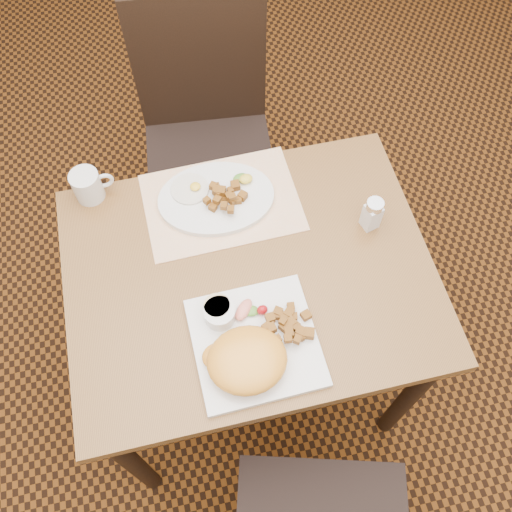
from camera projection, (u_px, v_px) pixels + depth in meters
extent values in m
plane|color=black|center=(252.00, 367.00, 2.05)|extent=(8.00, 8.00, 0.00)
cube|color=brown|center=(250.00, 275.00, 1.41)|extent=(0.90, 0.70, 0.03)
cylinder|color=black|center=(133.00, 463.00, 1.55)|extent=(0.05, 0.05, 0.71)
cylinder|color=black|center=(409.00, 396.00, 1.64)|extent=(0.05, 0.05, 0.71)
cylinder|color=black|center=(109.00, 272.00, 1.84)|extent=(0.05, 0.05, 0.71)
cylinder|color=black|center=(346.00, 225.00, 1.93)|extent=(0.05, 0.05, 0.71)
cylinder|color=black|center=(252.00, 482.00, 1.67)|extent=(0.04, 0.04, 0.42)
cylinder|color=black|center=(375.00, 488.00, 1.66)|extent=(0.04, 0.04, 0.42)
cube|color=black|center=(211.00, 165.00, 1.93)|extent=(0.46, 0.46, 0.05)
cylinder|color=black|center=(256.00, 162.00, 2.24)|extent=(0.04, 0.04, 0.42)
cylinder|color=black|center=(269.00, 240.00, 2.06)|extent=(0.04, 0.04, 0.42)
cylinder|color=black|center=(165.00, 171.00, 2.21)|extent=(0.04, 0.04, 0.42)
cylinder|color=black|center=(170.00, 251.00, 2.04)|extent=(0.04, 0.04, 0.42)
cube|color=black|center=(199.00, 61.00, 1.79)|extent=(0.42, 0.08, 0.50)
cube|color=white|center=(222.00, 202.00, 1.49)|extent=(0.41, 0.29, 0.00)
cube|color=silver|center=(255.00, 342.00, 1.30)|extent=(0.29, 0.29, 0.02)
ellipsoid|color=#FAA830|center=(247.00, 360.00, 1.24)|extent=(0.18, 0.16, 0.07)
ellipsoid|color=#FAA830|center=(260.00, 369.00, 1.25)|extent=(0.07, 0.06, 0.02)
ellipsoid|color=#FAA830|center=(218.00, 356.00, 1.26)|extent=(0.07, 0.06, 0.02)
cylinder|color=silver|center=(220.00, 314.00, 1.30)|extent=(0.07, 0.07, 0.04)
cylinder|color=beige|center=(217.00, 305.00, 1.30)|extent=(0.06, 0.06, 0.01)
ellipsoid|color=#387223|center=(251.00, 311.00, 1.32)|extent=(0.05, 0.04, 0.01)
ellipsoid|color=red|center=(262.00, 310.00, 1.32)|extent=(0.03, 0.03, 0.03)
ellipsoid|color=#F28C72|center=(244.00, 310.00, 1.32)|extent=(0.06, 0.07, 0.02)
cylinder|color=white|center=(190.00, 189.00, 1.49)|extent=(0.10, 0.10, 0.01)
ellipsoid|color=yellow|center=(195.00, 186.00, 1.48)|extent=(0.03, 0.03, 0.01)
ellipsoid|color=#387223|center=(240.00, 178.00, 1.50)|extent=(0.05, 0.04, 0.01)
ellipsoid|color=yellow|center=(246.00, 179.00, 1.50)|extent=(0.04, 0.04, 0.02)
cube|color=white|center=(371.00, 216.00, 1.43)|extent=(0.05, 0.05, 0.08)
cylinder|color=silver|center=(375.00, 205.00, 1.38)|extent=(0.05, 0.05, 0.02)
cylinder|color=silver|center=(87.00, 186.00, 1.47)|extent=(0.08, 0.08, 0.09)
torus|color=silver|center=(104.00, 181.00, 1.47)|extent=(0.05, 0.02, 0.05)
cube|color=#8B5416|center=(299.00, 337.00, 1.29)|extent=(0.02, 0.02, 0.02)
cube|color=#8B5416|center=(268.00, 328.00, 1.28)|extent=(0.03, 0.03, 0.02)
cube|color=#8B5416|center=(288.00, 326.00, 1.30)|extent=(0.03, 0.03, 0.02)
cube|color=#8B5416|center=(288.00, 338.00, 1.27)|extent=(0.02, 0.02, 0.02)
cube|color=#8B5416|center=(283.00, 317.00, 1.31)|extent=(0.02, 0.02, 0.02)
cube|color=#8B5416|center=(294.00, 325.00, 1.30)|extent=(0.03, 0.03, 0.02)
cube|color=#8B5416|center=(277.00, 339.00, 1.27)|extent=(0.02, 0.02, 0.02)
cube|color=#8B5416|center=(290.00, 326.00, 1.30)|extent=(0.02, 0.02, 0.02)
cube|color=#8B5416|center=(289.00, 313.00, 1.32)|extent=(0.03, 0.03, 0.02)
cube|color=#8B5416|center=(297.00, 339.00, 1.27)|extent=(0.02, 0.02, 0.02)
cube|color=#8B5416|center=(294.00, 317.00, 1.31)|extent=(0.02, 0.02, 0.01)
cube|color=#8B5416|center=(289.00, 327.00, 1.30)|extent=(0.02, 0.02, 0.02)
cube|color=#8B5416|center=(287.00, 319.00, 1.31)|extent=(0.03, 0.03, 0.02)
cube|color=#8B5416|center=(284.00, 327.00, 1.30)|extent=(0.03, 0.03, 0.02)
cube|color=#8B5416|center=(278.00, 312.00, 1.32)|extent=(0.03, 0.03, 0.02)
cube|color=#8B5416|center=(283.00, 321.00, 1.29)|extent=(0.02, 0.02, 0.01)
cube|color=#8B5416|center=(301.00, 332.00, 1.29)|extent=(0.03, 0.03, 0.02)
cube|color=#8B5416|center=(287.00, 326.00, 1.30)|extent=(0.02, 0.02, 0.02)
cube|color=#8B5416|center=(278.00, 315.00, 1.31)|extent=(0.02, 0.02, 0.02)
cube|color=#8B5416|center=(289.00, 333.00, 1.29)|extent=(0.02, 0.02, 0.02)
cube|color=#8B5416|center=(270.00, 318.00, 1.29)|extent=(0.02, 0.02, 0.02)
cube|color=#8B5416|center=(291.00, 307.00, 1.33)|extent=(0.02, 0.02, 0.01)
cube|color=#8B5416|center=(291.00, 323.00, 1.30)|extent=(0.03, 0.03, 0.02)
cube|color=#8B5416|center=(309.00, 333.00, 1.29)|extent=(0.03, 0.03, 0.02)
cube|color=#8B5416|center=(271.00, 328.00, 1.28)|extent=(0.02, 0.02, 0.02)
cube|color=#8B5416|center=(301.00, 334.00, 1.29)|extent=(0.03, 0.03, 0.02)
cube|color=#8B5416|center=(306.00, 315.00, 1.31)|extent=(0.03, 0.03, 0.02)
cube|color=#8B5416|center=(223.00, 198.00, 1.47)|extent=(0.02, 0.02, 0.02)
cube|color=#8B5416|center=(217.00, 200.00, 1.45)|extent=(0.03, 0.03, 0.02)
cube|color=#8B5416|center=(235.00, 186.00, 1.49)|extent=(0.02, 0.02, 0.02)
cube|color=#8B5416|center=(224.00, 199.00, 1.47)|extent=(0.02, 0.02, 0.02)
cube|color=#8B5416|center=(232.00, 197.00, 1.45)|extent=(0.02, 0.02, 0.02)
cube|color=#8B5416|center=(243.00, 196.00, 1.47)|extent=(0.03, 0.03, 0.02)
cube|color=#8B5416|center=(213.00, 186.00, 1.47)|extent=(0.02, 0.02, 0.02)
cube|color=#8B5416|center=(221.00, 196.00, 1.47)|extent=(0.02, 0.02, 0.02)
cube|color=#8B5416|center=(217.00, 189.00, 1.46)|extent=(0.02, 0.02, 0.02)
cube|color=#8B5416|center=(207.00, 201.00, 1.45)|extent=(0.02, 0.02, 0.02)
cube|color=#8B5416|center=(213.00, 208.00, 1.46)|extent=(0.02, 0.02, 0.02)
cube|color=#8B5416|center=(231.00, 210.00, 1.43)|extent=(0.02, 0.02, 0.02)
cube|color=#8B5416|center=(222.00, 196.00, 1.47)|extent=(0.02, 0.02, 0.02)
cube|color=#8B5416|center=(229.00, 196.00, 1.45)|extent=(0.02, 0.02, 0.02)
cube|color=#8B5416|center=(230.00, 191.00, 1.48)|extent=(0.02, 0.02, 0.02)
cube|color=#8B5416|center=(216.00, 188.00, 1.48)|extent=(0.02, 0.02, 0.02)
cube|color=#8B5416|center=(224.00, 206.00, 1.44)|extent=(0.02, 0.02, 0.02)
cube|color=#8B5416|center=(221.00, 191.00, 1.46)|extent=(0.03, 0.03, 0.02)
cube|color=#8B5416|center=(232.00, 198.00, 1.47)|extent=(0.03, 0.03, 0.02)
cube|color=#8B5416|center=(238.00, 200.00, 1.47)|extent=(0.02, 0.02, 0.02)
cube|color=#8B5416|center=(218.00, 192.00, 1.46)|extent=(0.03, 0.03, 0.02)
cube|color=#8B5416|center=(218.00, 197.00, 1.47)|extent=(0.02, 0.02, 0.02)
cube|color=#8B5416|center=(225.00, 197.00, 1.47)|extent=(0.02, 0.02, 0.02)
cube|color=#8B5416|center=(233.00, 200.00, 1.47)|extent=(0.03, 0.03, 0.02)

